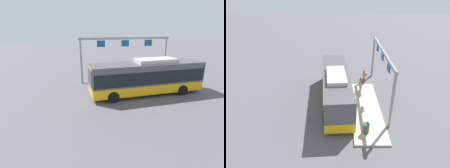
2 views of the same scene
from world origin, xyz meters
The scene contains 7 objects.
ground_plane centered at (0.00, 0.00, 0.00)m, with size 120.00×120.00×0.00m, color #56565B.
platform_curb centered at (-1.52, -2.89, 0.08)m, with size 10.00×2.80×0.16m, color #B2ADA3.
bus_main centered at (-0.01, 0.00, 1.81)m, with size 11.08×3.31×3.46m.
person_boarding centered at (4.04, -3.36, 0.89)m, with size 0.47×0.60×1.67m.
person_waiting_near centered at (1.89, -2.75, 1.05)m, with size 0.41×0.57×1.67m.
platform_sign_gantry centered at (0.97, -4.59, 3.82)m, with size 10.55×0.24×5.20m.
trash_bin centered at (-5.10, -2.48, 0.61)m, with size 0.52×0.52×0.90m, color #2D5133.
Camera 1 is at (6.39, 15.28, 6.38)m, focal length 28.20 mm.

